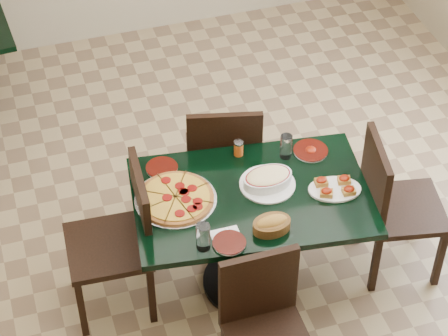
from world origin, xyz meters
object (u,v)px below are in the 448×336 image
object	(u,v)px
main_table	(251,217)
bread_basket	(272,224)
chair_right	(391,201)
bruschetta_platter	(335,187)
chair_near	(264,321)
chair_far	(223,156)
lasagna_casserole	(268,179)
chair_left	(123,234)
pepperoni_pizza	(176,198)

from	to	relation	value
main_table	bread_basket	bearing A→B (deg)	-79.37
chair_right	bruschetta_platter	world-z (taller)	chair_right
chair_near	chair_right	size ratio (longest dim) A/B	0.93
bread_basket	bruschetta_platter	bearing A→B (deg)	19.58
main_table	bruschetta_platter	bearing A→B (deg)	-5.80
chair_far	lasagna_casserole	world-z (taller)	chair_far
chair_left	pepperoni_pizza	distance (m)	0.37
chair_right	chair_left	xyz separation A→B (m)	(-1.55, 0.20, 0.01)
chair_near	lasagna_casserole	size ratio (longest dim) A/B	2.85
bread_basket	bruschetta_platter	distance (m)	0.47
main_table	chair_far	distance (m)	0.58
main_table	bread_basket	world-z (taller)	bread_basket
main_table	chair_right	size ratio (longest dim) A/B	1.45
lasagna_casserole	bruschetta_platter	distance (m)	0.38
chair_far	chair_right	xyz separation A→B (m)	(0.81, -0.68, 0.01)
chair_far	main_table	bearing A→B (deg)	101.65
chair_near	chair_right	bearing A→B (deg)	30.22
bruschetta_platter	chair_near	bearing A→B (deg)	-124.57
main_table	chair_left	distance (m)	0.73
chair_far	chair_right	bearing A→B (deg)	153.72
bruschetta_platter	pepperoni_pizza	bearing A→B (deg)	-179.71
lasagna_casserole	chair_right	bearing A→B (deg)	-15.85
chair_left	lasagna_casserole	distance (m)	0.87
main_table	bruschetta_platter	world-z (taller)	bruschetta_platter
main_table	chair_far	world-z (taller)	chair_far
main_table	lasagna_casserole	bearing A→B (deg)	30.24
chair_right	bruschetta_platter	size ratio (longest dim) A/B	2.90
chair_right	bruschetta_platter	xyz separation A→B (m)	(-0.38, -0.01, 0.23)
chair_left	lasagna_casserole	size ratio (longest dim) A/B	3.13
chair_right	lasagna_casserole	distance (m)	0.78
chair_near	bread_basket	bearing A→B (deg)	66.48
lasagna_casserole	bruschetta_platter	xyz separation A→B (m)	(0.34, -0.15, -0.02)
chair_right	bruschetta_platter	bearing A→B (deg)	102.25
bread_basket	bruschetta_platter	size ratio (longest dim) A/B	0.64
chair_right	lasagna_casserole	xyz separation A→B (m)	(-0.72, 0.14, 0.25)
chair_far	chair_near	bearing A→B (deg)	95.67
chair_right	lasagna_casserole	size ratio (longest dim) A/B	3.08
chair_near	pepperoni_pizza	world-z (taller)	chair_near
chair_near	lasagna_casserole	xyz separation A→B (m)	(0.26, 0.72, 0.29)
bread_basket	chair_near	bearing A→B (deg)	-115.96
chair_near	pepperoni_pizza	size ratio (longest dim) A/B	1.97
lasagna_casserole	bread_basket	size ratio (longest dim) A/B	1.47
main_table	chair_left	world-z (taller)	chair_left
chair_near	chair_left	size ratio (longest dim) A/B	0.91
main_table	chair_near	world-z (taller)	chair_near
main_table	bruschetta_platter	distance (m)	0.51
chair_near	lasagna_casserole	world-z (taller)	chair_near
main_table	chair_far	xyz separation A→B (m)	(0.02, 0.58, -0.03)
chair_left	lasagna_casserole	world-z (taller)	chair_left
pepperoni_pizza	lasagna_casserole	distance (m)	0.53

